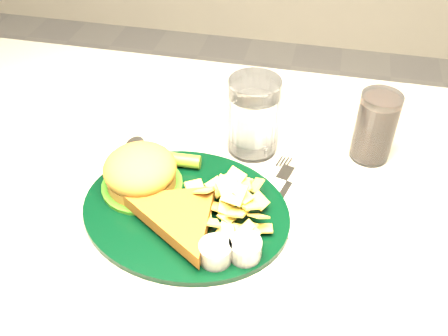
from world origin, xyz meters
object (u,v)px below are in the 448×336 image
at_px(table, 208,318).
at_px(water_glass, 254,116).
at_px(dinner_plate, 185,196).
at_px(fork_napkin, 276,202).
at_px(cola_glass, 375,127).

relative_size(table, water_glass, 8.85).
distance_m(dinner_plate, fork_napkin, 0.14).
distance_m(table, fork_napkin, 0.40).
bearing_deg(fork_napkin, table, -170.22).
relative_size(dinner_plate, water_glass, 2.35).
bearing_deg(water_glass, fork_napkin, -65.13).
bearing_deg(water_glass, table, -116.27).
xyz_separation_m(dinner_plate, water_glass, (0.07, 0.18, 0.03)).
bearing_deg(table, water_glass, 63.73).
bearing_deg(dinner_plate, cola_glass, 44.32).
distance_m(water_glass, cola_glass, 0.20).
distance_m(water_glass, fork_napkin, 0.16).
bearing_deg(fork_napkin, cola_glass, 62.50).
height_order(water_glass, fork_napkin, water_glass).
bearing_deg(cola_glass, water_glass, -173.54).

